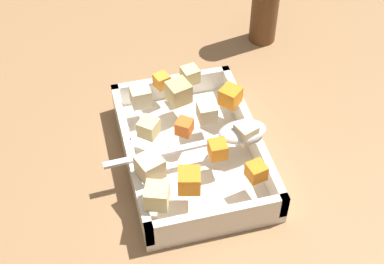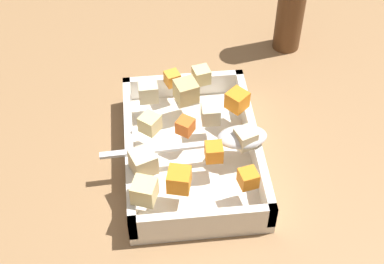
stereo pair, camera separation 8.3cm
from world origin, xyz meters
TOP-DOWN VIEW (x-y plane):
  - ground_plane at (0.00, 0.00)m, footprint 4.00×4.00m
  - baking_dish at (-0.01, -0.01)m, footprint 0.29×0.20m
  - carrot_chunk_near_left at (0.09, 0.05)m, footprint 0.03×0.03m
  - carrot_chunk_rim_edge at (-0.13, -0.03)m, footprint 0.03×0.03m
  - carrot_chunk_mid_right at (-0.02, -0.02)m, footprint 0.03×0.03m
  - carrot_chunk_center at (0.04, 0.01)m, footprint 0.03×0.03m
  - carrot_chunk_front_center at (0.09, -0.04)m, footprint 0.04×0.04m
  - carrot_chunk_far_right at (-0.06, 0.06)m, footprint 0.04×0.04m
  - potato_chunk_near_right at (-0.13, 0.01)m, footprint 0.03×0.03m
  - potato_chunk_corner_sw at (-0.04, 0.02)m, footprint 0.03×0.03m
  - potato_chunk_heap_top at (-0.10, -0.07)m, footprint 0.03×0.03m
  - potato_chunk_near_spoon at (0.10, -0.09)m, footprint 0.04×0.04m
  - potato_chunk_back_center at (-0.03, -0.08)m, footprint 0.04×0.04m
  - potato_chunk_corner_nw at (0.05, -0.09)m, footprint 0.04×0.04m
  - potato_chunk_corner_ne at (-0.09, -0.01)m, footprint 0.04×0.04m
  - potato_chunk_heap_side at (0.02, 0.06)m, footprint 0.04×0.04m
  - serving_spoon at (0.01, 0.04)m, footprint 0.05×0.25m

SIDE VIEW (x-z plane):
  - ground_plane at x=0.00m, z-range 0.00..0.00m
  - baking_dish at x=-0.01m, z-range -0.01..0.04m
  - serving_spoon at x=0.01m, z-range 0.05..0.07m
  - carrot_chunk_rim_edge at x=-0.13m, z-range 0.05..0.08m
  - carrot_chunk_mid_right at x=-0.02m, z-range 0.05..0.08m
  - carrot_chunk_near_left at x=0.09m, z-range 0.05..0.08m
  - carrot_chunk_center at x=0.04m, z-range 0.05..0.08m
  - potato_chunk_near_right at x=-0.13m, z-range 0.05..0.08m
  - potato_chunk_back_center at x=-0.03m, z-range 0.05..0.08m
  - potato_chunk_heap_side at x=0.02m, z-range 0.05..0.08m
  - potato_chunk_corner_sw at x=-0.04m, z-range 0.05..0.08m
  - carrot_chunk_far_right at x=-0.06m, z-range 0.05..0.08m
  - potato_chunk_heap_top at x=-0.10m, z-range 0.05..0.09m
  - carrot_chunk_front_center at x=0.09m, z-range 0.05..0.09m
  - potato_chunk_near_spoon at x=0.10m, z-range 0.05..0.09m
  - potato_chunk_corner_ne at x=-0.09m, z-range 0.05..0.09m
  - potato_chunk_corner_nw at x=0.05m, z-range 0.05..0.09m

